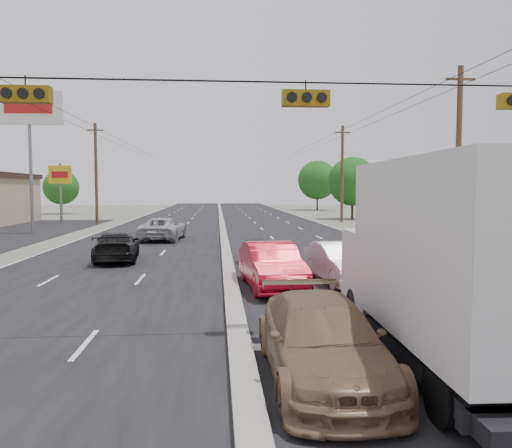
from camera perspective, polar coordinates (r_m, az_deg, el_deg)
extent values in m
plane|color=#606356|center=(11.60, -2.02, -13.30)|extent=(200.00, 200.00, 0.00)
cube|color=black|center=(41.21, -3.81, -0.81)|extent=(20.00, 160.00, 0.02)
cube|color=gray|center=(41.20, -3.81, -0.67)|extent=(0.50, 160.00, 0.20)
cylinder|color=#422D1E|center=(52.49, -17.81, 5.50)|extent=(0.30, 0.30, 10.00)
cube|color=#422D1E|center=(52.79, -17.91, 10.17)|extent=(1.60, 0.12, 0.12)
cylinder|color=#422D1E|center=(29.15, 22.11, 6.76)|extent=(0.30, 0.30, 10.00)
cube|color=#422D1E|center=(29.69, 22.33, 15.07)|extent=(1.60, 0.12, 0.12)
cylinder|color=#422D1E|center=(52.71, 9.82, 5.63)|extent=(0.30, 0.30, 10.00)
cube|color=#422D1E|center=(53.01, 9.87, 10.28)|extent=(1.60, 0.12, 0.12)
cylinder|color=black|center=(11.32, -2.09, 15.98)|extent=(25.00, 0.04, 0.04)
cube|color=#72590C|center=(11.95, -24.84, 13.28)|extent=(1.05, 0.30, 0.35)
cube|color=#72590C|center=(11.41, 5.69, 14.07)|extent=(1.05, 0.30, 0.35)
cylinder|color=slate|center=(41.56, -24.37, 6.47)|extent=(0.24, 0.24, 11.00)
cube|color=silver|center=(41.95, -24.53, 12.00)|extent=(5.00, 0.25, 2.50)
cylinder|color=slate|center=(53.38, -21.43, 3.24)|extent=(0.24, 0.24, 6.00)
cube|color=gold|center=(53.39, -21.48, 5.28)|extent=(2.20, 0.25, 1.80)
cylinder|color=#382619|center=(74.29, -21.33, 1.90)|extent=(0.28, 0.28, 2.16)
sphere|color=#224F15|center=(74.26, -21.38, 3.93)|extent=(4.80, 4.80, 4.80)
cylinder|color=#382619|center=(58.20, 10.95, 1.77)|extent=(0.28, 0.28, 2.52)
sphere|color=#224F15|center=(58.17, 10.99, 4.80)|extent=(5.60, 5.60, 5.60)
cylinder|color=#382619|center=(82.74, 7.01, 2.58)|extent=(0.28, 0.28, 2.88)
sphere|color=#224F15|center=(82.73, 7.04, 5.02)|extent=(6.40, 6.40, 6.40)
cube|color=black|center=(10.71, 21.33, -12.24)|extent=(2.79, 7.92, 0.28)
cube|color=beige|center=(9.54, 23.84, -2.57)|extent=(2.95, 5.69, 3.14)
cube|color=beige|center=(13.11, 16.27, -5.14)|extent=(2.75, 2.20, 2.02)
cylinder|color=black|center=(12.69, 11.51, -9.50)|extent=(0.36, 1.02, 1.01)
cylinder|color=black|center=(13.46, 21.39, -8.91)|extent=(0.36, 1.02, 1.01)
cylinder|color=black|center=(8.11, 20.89, -17.55)|extent=(0.36, 1.02, 1.01)
imported|color=brown|center=(9.28, 7.53, -13.14)|extent=(2.03, 4.96, 1.44)
imported|color=#B50B20|center=(17.31, 1.78, -4.83)|extent=(2.09, 4.94, 1.59)
imported|color=black|center=(22.05, 0.42, -3.31)|extent=(1.81, 3.88, 1.29)
imported|color=white|center=(18.57, 9.66, -4.45)|extent=(2.00, 4.62, 1.48)
imported|color=#131159|center=(18.22, 23.57, -5.07)|extent=(1.98, 4.74, 1.37)
imported|color=maroon|center=(23.74, 13.91, -2.68)|extent=(2.15, 4.47, 1.47)
imported|color=black|center=(24.87, -15.61, -2.48)|extent=(2.51, 5.07, 1.42)
imported|color=#AAAEB2|center=(34.26, -10.59, -0.57)|extent=(3.00, 5.68, 1.52)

